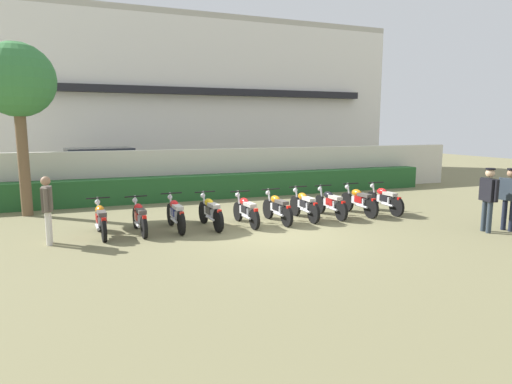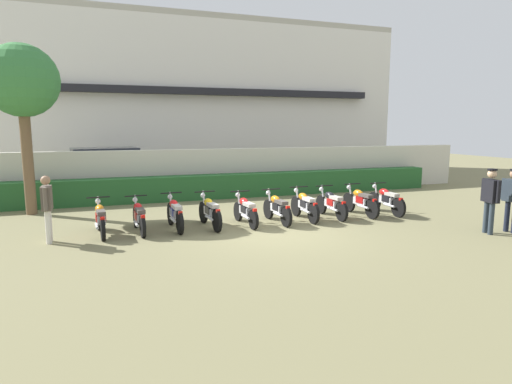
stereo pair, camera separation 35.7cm
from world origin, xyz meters
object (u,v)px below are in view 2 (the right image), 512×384
motorcycle_in_row_4 (245,210)px  motorcycle_in_row_1 (139,216)px  motorcycle_in_row_0 (100,218)px  tree_near_inspector (22,83)px  parked_car (109,169)px  motorcycle_in_row_3 (210,211)px  inspector_person (47,203)px  motorcycle_in_row_7 (331,203)px  motorcycle_in_row_5 (277,208)px  motorcycle_in_row_6 (305,205)px  motorcycle_in_row_8 (360,201)px  motorcycle_in_row_2 (175,213)px  motorcycle_in_row_9 (386,200)px  officer_0 (490,195)px

motorcycle_in_row_4 → motorcycle_in_row_1: bearing=84.6°
motorcycle_in_row_0 → motorcycle_in_row_4: size_ratio=1.02×
motorcycle_in_row_1 → tree_near_inspector: bearing=36.4°
parked_car → motorcycle_in_row_4: (3.55, -8.52, -0.50)m
motorcycle_in_row_0 → motorcycle_in_row_4: (3.93, -0.13, -0.01)m
motorcycle_in_row_3 → motorcycle_in_row_4: motorcycle_in_row_3 is taller
motorcycle_in_row_3 → inspector_person: bearing=89.7°
motorcycle_in_row_7 → parked_car: bearing=36.4°
motorcycle_in_row_5 → motorcycle_in_row_7: size_ratio=0.97×
motorcycle_in_row_3 → motorcycle_in_row_6: (2.94, 0.01, 0.00)m
motorcycle_in_row_5 → motorcycle_in_row_8: (2.91, 0.11, 0.01)m
motorcycle_in_row_6 → motorcycle_in_row_7: (0.93, 0.04, -0.01)m
motorcycle_in_row_2 → motorcycle_in_row_3: motorcycle_in_row_2 is taller
parked_car → motorcycle_in_row_0: (-0.38, -8.39, -0.49)m
motorcycle_in_row_3 → motorcycle_in_row_9: 5.85m
motorcycle_in_row_7 → motorcycle_in_row_9: bearing=-92.9°
motorcycle_in_row_3 → motorcycle_in_row_5: size_ratio=1.04×
motorcycle_in_row_6 → motorcycle_in_row_9: bearing=-90.7°
motorcycle_in_row_3 → motorcycle_in_row_9: (5.85, -0.03, -0.00)m
parked_car → motorcycle_in_row_5: 9.67m
motorcycle_in_row_8 → motorcycle_in_row_3: bearing=87.2°
motorcycle_in_row_8 → motorcycle_in_row_5: bearing=89.2°
inspector_person → officer_0: (10.87, -2.87, 0.06)m
motorcycle_in_row_6 → motorcycle_in_row_9: motorcycle_in_row_6 is taller
motorcycle_in_row_5 → motorcycle_in_row_4: bearing=85.3°
parked_car → motorcycle_in_row_9: 11.92m
motorcycle_in_row_3 → motorcycle_in_row_5: (2.00, -0.09, -0.01)m
motorcycle_in_row_7 → motorcycle_in_row_8: (1.04, -0.01, 0.01)m
motorcycle_in_row_1 → motorcycle_in_row_2: (0.96, 0.02, 0.02)m
motorcycle_in_row_1 → inspector_person: size_ratio=1.10×
tree_near_inspector → motorcycle_in_row_4: 8.04m
motorcycle_in_row_5 → inspector_person: inspector_person is taller
parked_car → motorcycle_in_row_0: parked_car is taller
inspector_person → motorcycle_in_row_9: bearing=1.5°
motorcycle_in_row_6 → motorcycle_in_row_5: bearing=95.6°
tree_near_inspector → officer_0: tree_near_inspector is taller
motorcycle_in_row_5 → motorcycle_in_row_7: bearing=-89.4°
motorcycle_in_row_0 → motorcycle_in_row_2: 1.93m
motorcycle_in_row_0 → motorcycle_in_row_3: 2.90m
motorcycle_in_row_0 → motorcycle_in_row_1: bearing=-94.9°
motorcycle_in_row_2 → motorcycle_in_row_7: bearing=-93.0°
motorcycle_in_row_1 → parked_car: bearing=0.3°
motorcycle_in_row_5 → motorcycle_in_row_8: bearing=-91.1°
motorcycle_in_row_5 → motorcycle_in_row_9: bearing=-92.5°
motorcycle_in_row_5 → motorcycle_in_row_6: size_ratio=0.98×
motorcycle_in_row_5 → tree_near_inspector: bearing=58.1°
motorcycle_in_row_3 → motorcycle_in_row_8: bearing=-94.1°
tree_near_inspector → motorcycle_in_row_6: (7.96, -3.72, -3.69)m
motorcycle_in_row_3 → motorcycle_in_row_9: same height
tree_near_inspector → motorcycle_in_row_7: (8.89, -3.68, -3.70)m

